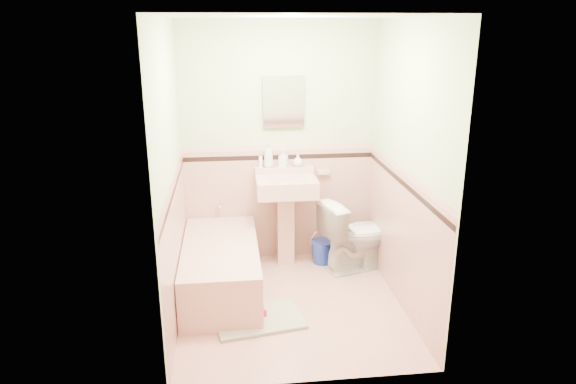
{
  "coord_description": "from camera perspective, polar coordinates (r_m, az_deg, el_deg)",
  "views": [
    {
      "loc": [
        -0.52,
        -4.24,
        2.43
      ],
      "look_at": [
        0.0,
        0.25,
        1.0
      ],
      "focal_mm": 32.8,
      "sensor_mm": 36.0,
      "label": 1
    }
  ],
  "objects": [
    {
      "name": "wall_front",
      "position": [
        3.39,
        2.63,
        -2.81
      ],
      "size": [
        2.5,
        0.0,
        2.5
      ],
      "primitive_type": "plane",
      "rotation": [
        -1.57,
        0.0,
        0.0
      ],
      "color": "#F8EBCA",
      "rests_on": "ground"
    },
    {
      "name": "soap_dish",
      "position": [
        5.59,
        3.84,
        2.17
      ],
      "size": [
        0.12,
        0.07,
        0.04
      ],
      "primitive_type": "cube",
      "color": "#CF9B8D",
      "rests_on": "wall_back"
    },
    {
      "name": "sink_faucet",
      "position": [
        5.47,
        -0.38,
        1.87
      ],
      "size": [
        0.02,
        0.02,
        0.1
      ],
      "primitive_type": "cylinder",
      "color": "silver",
      "rests_on": "sink"
    },
    {
      "name": "medicine_cabinet",
      "position": [
        5.39,
        -0.48,
        9.78
      ],
      "size": [
        0.38,
        0.04,
        0.48
      ],
      "primitive_type": "cube",
      "color": "white",
      "rests_on": "wall_back"
    },
    {
      "name": "cap_right",
      "position": [
        4.65,
        12.47,
        2.08
      ],
      "size": [
        0.0,
        2.2,
        2.2
      ],
      "primitive_type": "plane",
      "rotation": [
        1.57,
        0.0,
        -1.57
      ],
      "color": "#D4998F",
      "rests_on": "ground"
    },
    {
      "name": "soap_bottle_right",
      "position": [
        5.49,
        1.07,
        3.45
      ],
      "size": [
        0.13,
        0.13,
        0.13
      ],
      "primitive_type": "imported",
      "rotation": [
        0.0,
        0.0,
        0.35
      ],
      "color": "#B2B2B2",
      "rests_on": "sink"
    },
    {
      "name": "cap_left",
      "position": [
        4.43,
        -12.34,
        1.3
      ],
      "size": [
        0.0,
        2.2,
        2.2
      ],
      "primitive_type": "plane",
      "rotation": [
        1.57,
        0.0,
        1.57
      ],
      "color": "#D4998F",
      "rests_on": "ground"
    },
    {
      "name": "cap_back",
      "position": [
        5.48,
        -1.0,
        4.81
      ],
      "size": [
        2.0,
        0.0,
        2.0
      ],
      "primitive_type": "plane",
      "rotation": [
        1.57,
        0.0,
        0.0
      ],
      "color": "#D4998F",
      "rests_on": "ground"
    },
    {
      "name": "accent_left",
      "position": [
        4.46,
        -12.26,
        0.07
      ],
      "size": [
        0.0,
        2.2,
        2.2
      ],
      "primitive_type": "plane",
      "rotation": [
        1.57,
        0.0,
        1.57
      ],
      "color": "black",
      "rests_on": "ground"
    },
    {
      "name": "wainscot_left",
      "position": [
        4.64,
        -11.92,
        -6.07
      ],
      "size": [
        0.0,
        2.2,
        2.2
      ],
      "primitive_type": "plane",
      "rotation": [
        1.57,
        0.0,
        1.57
      ],
      "color": "#D79F90",
      "rests_on": "ground"
    },
    {
      "name": "shoe",
      "position": [
        4.66,
        -3.37,
        -13.05
      ],
      "size": [
        0.17,
        0.12,
        0.06
      ],
      "primitive_type": "cube",
      "rotation": [
        0.0,
        0.0,
        0.4
      ],
      "color": "#BF1E59",
      "rests_on": "bath_mat"
    },
    {
      "name": "tube",
      "position": [
        5.45,
        -2.99,
        3.28
      ],
      "size": [
        0.04,
        0.04,
        0.12
      ],
      "primitive_type": "cylinder",
      "rotation": [
        0.0,
        0.0,
        0.28
      ],
      "color": "white",
      "rests_on": "sink"
    },
    {
      "name": "wainscot_front",
      "position": [
        3.68,
        2.45,
        -12.28
      ],
      "size": [
        2.0,
        0.0,
        2.0
      ],
      "primitive_type": "plane",
      "rotation": [
        -1.57,
        0.0,
        0.0
      ],
      "color": "#D79F90",
      "rests_on": "ground"
    },
    {
      "name": "soap_bottle_mid",
      "position": [
        5.47,
        -0.51,
        3.67
      ],
      "size": [
        0.11,
        0.11,
        0.18
      ],
      "primitive_type": "imported",
      "rotation": [
        0.0,
        0.0,
        -0.39
      ],
      "color": "#B2B2B2",
      "rests_on": "sink"
    },
    {
      "name": "bucket",
      "position": [
        5.67,
        3.72,
        -6.48
      ],
      "size": [
        0.29,
        0.29,
        0.25
      ],
      "primitive_type": null,
      "rotation": [
        0.0,
        0.0,
        0.2
      ],
      "color": "#1A309B",
      "rests_on": "floor"
    },
    {
      "name": "soap_bottle_left",
      "position": [
        5.44,
        -2.13,
        3.98
      ],
      "size": [
        0.11,
        0.11,
        0.25
      ],
      "primitive_type": "imported",
      "rotation": [
        0.0,
        0.0,
        0.12
      ],
      "color": "#B2B2B2",
      "rests_on": "sink"
    },
    {
      "name": "toilet",
      "position": [
        5.48,
        7.41,
        -4.61
      ],
      "size": [
        0.83,
        0.62,
        0.75
      ],
      "primitive_type": "imported",
      "rotation": [
        0.0,
        0.0,
        1.88
      ],
      "color": "white",
      "rests_on": "floor"
    },
    {
      "name": "tub_faucet",
      "position": [
        5.59,
        -7.39,
        -1.38
      ],
      "size": [
        0.04,
        0.12,
        0.04
      ],
      "primitive_type": "cylinder",
      "rotation": [
        1.57,
        0.0,
        0.0
      ],
      "color": "silver",
      "rests_on": "wall_back"
    },
    {
      "name": "wall_right",
      "position": [
        4.65,
        12.7,
        2.44
      ],
      "size": [
        0.0,
        2.5,
        2.5
      ],
      "primitive_type": "plane",
      "rotation": [
        1.57,
        0.0,
        -1.57
      ],
      "color": "#F8EBCA",
      "rests_on": "ground"
    },
    {
      "name": "ceiling",
      "position": [
        4.27,
        0.41,
        18.51
      ],
      "size": [
        2.2,
        2.2,
        0.0
      ],
      "primitive_type": "plane",
      "rotation": [
        3.14,
        0.0,
        0.0
      ],
      "color": "white",
      "rests_on": "ground"
    },
    {
      "name": "wall_left",
      "position": [
        4.42,
        -12.6,
        1.67
      ],
      "size": [
        0.0,
        2.5,
        2.5
      ],
      "primitive_type": "plane",
      "rotation": [
        1.57,
        0.0,
        1.57
      ],
      "color": "#F8EBCA",
      "rests_on": "ground"
    },
    {
      "name": "sink",
      "position": [
        5.49,
        -0.21,
        -3.25
      ],
      "size": [
        0.61,
        0.5,
        0.96
      ],
      "primitive_type": null,
      "color": "#CF9B8D",
      "rests_on": "floor"
    },
    {
      "name": "cap_front",
      "position": [
        3.42,
        2.57,
        -3.18
      ],
      "size": [
        2.0,
        0.0,
        2.0
      ],
      "primitive_type": "plane",
      "rotation": [
        -1.57,
        0.0,
        0.0
      ],
      "color": "#D4998F",
      "rests_on": "ground"
    },
    {
      "name": "bathtub",
      "position": [
        5.07,
        -7.27,
        -8.35
      ],
      "size": [
        0.7,
        1.5,
        0.45
      ],
      "primitive_type": "cube",
      "color": "#CF9B8D",
      "rests_on": "floor"
    },
    {
      "name": "accent_right",
      "position": [
        4.68,
        12.39,
        0.9
      ],
      "size": [
        0.0,
        2.2,
        2.2
      ],
      "primitive_type": "plane",
      "rotation": [
        1.57,
        0.0,
        -1.57
      ],
      "color": "black",
      "rests_on": "ground"
    },
    {
      "name": "wainscot_right",
      "position": [
        4.85,
        12.06,
        -4.99
      ],
      "size": [
        0.0,
        2.2,
        2.2
      ],
      "primitive_type": "plane",
      "rotation": [
        1.57,
        0.0,
        -1.57
      ],
      "color": "#D79F90",
      "rests_on": "ground"
    },
    {
      "name": "wall_back",
      "position": [
        5.49,
        -1.02,
        5.15
      ],
      "size": [
        2.5,
        0.0,
        2.5
      ],
      "primitive_type": "plane",
      "rotation": [
        1.57,
        0.0,
        0.0
      ],
      "color": "#F8EBCA",
      "rests_on": "ground"
    },
    {
      "name": "accent_front",
      "position": [
        3.45,
        2.55,
        -4.73
      ],
      "size": [
        2.0,
        0.0,
        2.0
      ],
      "primitive_type": "plane",
      "rotation": [
        -1.57,
        0.0,
        0.0
      ],
      "color": "black",
      "rests_on": "ground"
    },
    {
      "name": "floor",
      "position": [
        4.91,
        0.34,
        -12.09
      ],
      "size": [
        2.2,
        2.2,
        0.0
      ],
      "primitive_type": "plane",
      "color": "#D49A8B",
      "rests_on": "ground"
    },
    {
      "name": "bath_mat",
      "position": [
        4.67,
        -3.19,
        -13.62
      ],
      "size": [
        0.82,
        0.62,
        0.03
      ],
      "primitive_type": "cube",
      "rotation": [
        0.0,
        0.0,
        0.18
      ],
      "color": "gray",
      "rests_on": "floor"
    },
    {
      "name": "accent_back",
      "position": [
        5.5,
        -1.0,
        3.79
      ],
      "size": [
        2.0,
        0.0,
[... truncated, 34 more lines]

